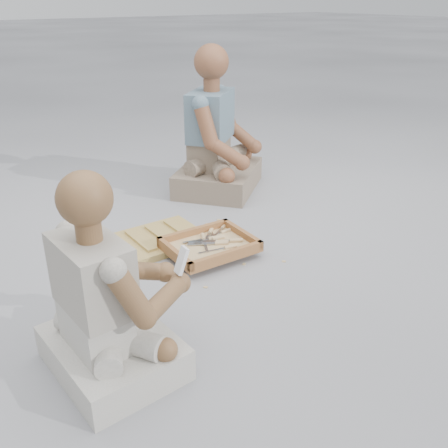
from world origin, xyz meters
TOP-DOWN VIEW (x-y plane):
  - ground at (0.00, 0.00)m, footprint 60.00×60.00m
  - carved_panel at (-0.12, 0.66)m, footprint 0.59×0.40m
  - tool_tray at (0.08, 0.36)m, footprint 0.47×0.38m
  - chisel_0 at (0.13, 0.41)m, footprint 0.22×0.08m
  - chisel_1 at (0.09, 0.44)m, footprint 0.11×0.21m
  - chisel_2 at (0.12, 0.34)m, footprint 0.20×0.12m
  - chisel_3 at (0.14, 0.28)m, footprint 0.22×0.06m
  - chisel_4 at (0.21, 0.32)m, footprint 0.20×0.13m
  - chisel_5 at (0.19, 0.53)m, footprint 0.09×0.21m
  - chisel_6 at (0.14, 0.40)m, footprint 0.22×0.05m
  - chisel_7 at (0.13, 0.35)m, footprint 0.19×0.14m
  - chisel_8 at (0.26, 0.50)m, footprint 0.19×0.13m
  - chisel_9 at (0.17, 0.49)m, footprint 0.17×0.16m
  - chisel_10 at (0.23, 0.45)m, footprint 0.22×0.02m
  - wood_chip_0 at (0.14, 0.55)m, footprint 0.02×0.02m
  - wood_chip_1 at (0.21, 0.47)m, footprint 0.02×0.02m
  - wood_chip_2 at (0.34, 0.32)m, footprint 0.02×0.02m
  - wood_chip_3 at (0.14, 0.45)m, footprint 0.02×0.02m
  - wood_chip_4 at (0.34, 0.70)m, footprint 0.02×0.02m
  - wood_chip_5 at (0.21, 0.59)m, footprint 0.02×0.02m
  - wood_chip_6 at (0.37, 0.07)m, footprint 0.02×0.02m
  - wood_chip_7 at (0.39, 0.72)m, footprint 0.02×0.02m
  - wood_chip_8 at (-0.27, 0.70)m, footprint 0.02×0.02m
  - wood_chip_9 at (-0.22, 0.15)m, footprint 0.02×0.02m
  - wood_chip_10 at (0.35, 0.69)m, footprint 0.02×0.02m
  - wood_chip_11 at (-0.04, 0.59)m, footprint 0.02×0.02m
  - wood_chip_12 at (0.42, 0.43)m, footprint 0.02×0.02m
  - wood_chip_13 at (-0.12, 0.09)m, footprint 0.02×0.02m
  - wood_chip_14 at (0.18, 0.17)m, footprint 0.02×0.02m
  - wood_chip_15 at (-0.22, 0.15)m, footprint 0.02×0.02m
  - craftsman at (-0.72, -0.18)m, footprint 0.55×0.54m
  - companion at (0.70, 1.20)m, footprint 0.83×0.81m
  - mobile_phone at (-0.42, -0.22)m, footprint 0.05×0.05m

SIDE VIEW (x-z plane):
  - ground at x=0.00m, z-range 0.00..0.00m
  - wood_chip_0 at x=0.14m, z-range 0.00..0.00m
  - wood_chip_1 at x=0.21m, z-range 0.00..0.00m
  - wood_chip_2 at x=0.34m, z-range 0.00..0.00m
  - wood_chip_3 at x=0.14m, z-range 0.00..0.00m
  - wood_chip_4 at x=0.34m, z-range 0.00..0.00m
  - wood_chip_5 at x=0.21m, z-range 0.00..0.00m
  - wood_chip_6 at x=0.37m, z-range 0.00..0.00m
  - wood_chip_7 at x=0.39m, z-range 0.00..0.00m
  - wood_chip_8 at x=-0.27m, z-range 0.00..0.00m
  - wood_chip_9 at x=-0.22m, z-range 0.00..0.00m
  - wood_chip_10 at x=0.35m, z-range 0.00..0.00m
  - wood_chip_11 at x=-0.04m, z-range 0.00..0.00m
  - wood_chip_12 at x=0.42m, z-range 0.00..0.00m
  - wood_chip_13 at x=-0.12m, z-range 0.00..0.00m
  - wood_chip_14 at x=0.18m, z-range 0.00..0.00m
  - wood_chip_15 at x=-0.22m, z-range 0.00..0.00m
  - carved_panel at x=-0.12m, z-range 0.00..0.04m
  - tool_tray at x=0.08m, z-range 0.03..0.09m
  - chisel_10 at x=0.23m, z-range 0.05..0.07m
  - chisel_3 at x=0.14m, z-range 0.05..0.08m
  - chisel_5 at x=0.19m, z-range 0.06..0.08m
  - chisel_1 at x=0.09m, z-range 0.06..0.08m
  - chisel_8 at x=0.26m, z-range 0.06..0.08m
  - chisel_2 at x=0.12m, z-range 0.06..0.08m
  - chisel_9 at x=0.17m, z-range 0.06..0.08m
  - chisel_6 at x=0.14m, z-range 0.06..0.08m
  - chisel_0 at x=0.13m, z-range 0.06..0.08m
  - chisel_4 at x=0.21m, z-range 0.06..0.08m
  - chisel_7 at x=0.13m, z-range 0.06..0.08m
  - craftsman at x=-0.72m, z-range -0.13..0.67m
  - companion at x=0.70m, z-range -0.17..0.85m
  - mobile_phone at x=-0.42m, z-range 0.33..0.44m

